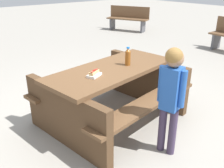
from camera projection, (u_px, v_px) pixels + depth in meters
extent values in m
plane|color=gray|center=(112.00, 118.00, 3.54)|extent=(30.00, 30.00, 0.00)
cube|color=brown|center=(112.00, 70.00, 3.25)|extent=(1.88, 0.99, 0.05)
cube|color=brown|center=(146.00, 104.00, 3.02)|extent=(1.82, 0.51, 0.04)
cube|color=brown|center=(84.00, 80.00, 3.72)|extent=(1.82, 0.51, 0.04)
cube|color=#4D3520|center=(66.00, 118.00, 2.88)|extent=(0.28, 1.40, 0.70)
cube|color=#4D3520|center=(146.00, 80.00, 3.93)|extent=(0.28, 1.40, 0.70)
cylinder|color=brown|center=(128.00, 58.00, 3.31)|extent=(0.07, 0.07, 0.19)
cone|color=brown|center=(128.00, 50.00, 3.27)|extent=(0.07, 0.07, 0.04)
cylinder|color=blue|center=(128.00, 48.00, 3.26)|extent=(0.04, 0.04, 0.02)
cube|color=white|center=(94.00, 75.00, 2.97)|extent=(0.21, 0.17, 0.03)
cube|color=#D8B272|center=(94.00, 73.00, 2.95)|extent=(0.16, 0.11, 0.04)
cylinder|color=maroon|center=(94.00, 71.00, 2.95)|extent=(0.14, 0.08, 0.03)
ellipsoid|color=maroon|center=(94.00, 70.00, 2.94)|extent=(0.07, 0.05, 0.01)
cylinder|color=#3F334C|center=(162.00, 128.00, 2.81)|extent=(0.09, 0.09, 0.55)
cylinder|color=#3F334C|center=(172.00, 132.00, 2.74)|extent=(0.09, 0.09, 0.55)
cube|color=#2659B2|center=(171.00, 88.00, 2.58)|extent=(0.21, 0.22, 0.46)
cylinder|color=#2659B2|center=(161.00, 84.00, 2.63)|extent=(0.07, 0.07, 0.39)
cylinder|color=#2659B2|center=(183.00, 89.00, 2.51)|extent=(0.07, 0.07, 0.39)
sphere|color=#997051|center=(175.00, 58.00, 2.45)|extent=(0.18, 0.18, 0.18)
sphere|color=olive|center=(174.00, 56.00, 2.43)|extent=(0.17, 0.17, 0.17)
cube|color=brown|center=(127.00, 19.00, 9.02)|extent=(0.97, 1.53, 0.04)
cube|color=brown|center=(130.00, 12.00, 9.08)|extent=(0.64, 1.39, 0.40)
cube|color=#4C4C51|center=(112.00, 24.00, 9.36)|extent=(0.35, 0.20, 0.41)
cube|color=#4C4C51|center=(143.00, 27.00, 8.87)|extent=(0.35, 0.20, 0.41)
cube|color=#4C4C51|center=(216.00, 41.00, 6.85)|extent=(0.36, 0.07, 0.41)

